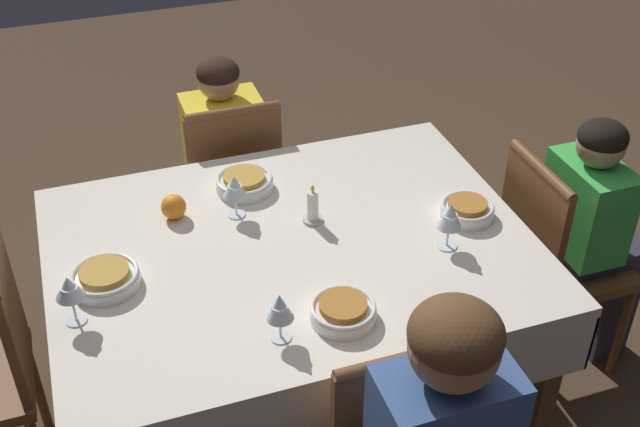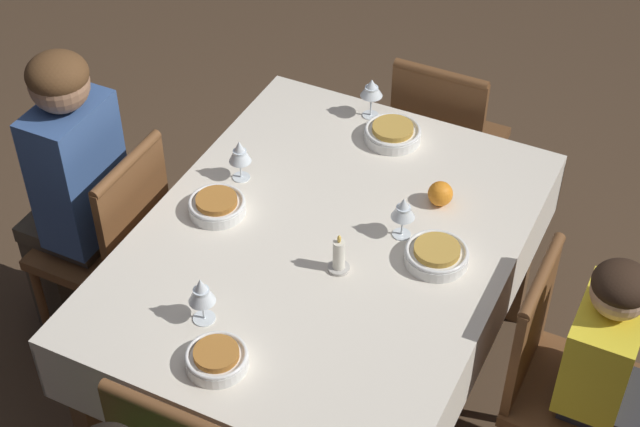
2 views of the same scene
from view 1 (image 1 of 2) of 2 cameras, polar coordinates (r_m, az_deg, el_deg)
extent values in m
plane|color=#4C3826|center=(2.96, -1.76, -13.80)|extent=(8.00, 8.00, 0.00)
cube|color=silver|center=(2.45, -2.07, -2.50)|extent=(1.45, 1.11, 0.04)
cube|color=silver|center=(2.95, -5.17, 1.89)|extent=(1.45, 0.01, 0.20)
cube|color=silver|center=(2.16, 2.44, -13.59)|extent=(1.45, 0.01, 0.20)
cube|color=silver|center=(2.77, 12.42, -1.42)|extent=(0.01, 1.11, 0.20)
cube|color=silver|center=(2.48, -18.37, -7.91)|extent=(0.01, 1.11, 0.20)
cube|color=brown|center=(3.23, 6.70, -0.44)|extent=(0.06, 0.06, 0.72)
cube|color=brown|center=(3.01, -16.82, -5.19)|extent=(0.06, 0.06, 0.72)
cube|color=brown|center=(2.62, 15.61, -12.25)|extent=(0.06, 0.06, 0.72)
cube|color=brown|center=(2.08, 5.66, -14.31)|extent=(0.36, 0.03, 0.42)
cylinder|color=brown|center=(1.92, 6.02, -10.29)|extent=(0.35, 0.04, 0.04)
cube|color=brown|center=(3.00, 17.11, -3.48)|extent=(0.39, 0.39, 0.04)
cube|color=brown|center=(2.77, 14.86, -0.61)|extent=(0.03, 0.36, 0.42)
cylinder|color=brown|center=(2.66, 15.53, 3.02)|extent=(0.04, 0.35, 0.04)
cylinder|color=brown|center=(3.14, 20.62, -7.85)|extent=(0.03, 0.03, 0.42)
cylinder|color=brown|center=(3.32, 17.28, -4.20)|extent=(0.03, 0.03, 0.42)
cylinder|color=brown|center=(2.97, 15.39, -9.54)|extent=(0.03, 0.03, 0.42)
cylinder|color=brown|center=(3.16, 12.23, -5.56)|extent=(0.03, 0.03, 0.42)
cube|color=brown|center=(3.29, -6.53, 1.84)|extent=(0.39, 0.39, 0.04)
cube|color=brown|center=(3.01, -6.02, 3.67)|extent=(0.36, 0.03, 0.42)
cylinder|color=brown|center=(2.91, -6.27, 7.16)|extent=(0.35, 0.04, 0.04)
cylinder|color=brown|center=(3.58, -4.30, 0.71)|extent=(0.03, 0.03, 0.42)
cylinder|color=brown|center=(3.53, -9.57, -0.30)|extent=(0.03, 0.03, 0.42)
cylinder|color=brown|center=(3.32, -2.77, -2.43)|extent=(0.03, 0.03, 0.42)
cylinder|color=brown|center=(3.26, -8.44, -3.58)|extent=(0.03, 0.03, 0.42)
cube|color=brown|center=(2.49, -21.12, -6.80)|extent=(0.03, 0.36, 0.42)
cylinder|color=brown|center=(2.92, -19.51, -11.36)|extent=(0.03, 0.03, 0.42)
sphere|color=#9E7051|center=(1.62, 9.54, -9.27)|extent=(0.19, 0.19, 0.19)
ellipsoid|color=brown|center=(1.60, 9.66, -8.43)|extent=(0.19, 0.19, 0.13)
cube|color=#383342|center=(3.23, 19.41, -5.57)|extent=(0.14, 0.22, 0.46)
cube|color=#383342|center=(3.03, 19.06, -2.27)|extent=(0.31, 0.24, 0.06)
cube|color=green|center=(2.87, 18.44, 0.50)|extent=(0.18, 0.30, 0.34)
sphere|color=tan|center=(2.75, 19.38, 4.66)|extent=(0.16, 0.16, 0.16)
ellipsoid|color=black|center=(2.73, 19.49, 5.17)|extent=(0.16, 0.16, 0.11)
cube|color=#282833|center=(3.56, -7.05, 0.74)|extent=(0.23, 0.14, 0.46)
cube|color=#282833|center=(3.35, -7.04, 3.58)|extent=(0.24, 0.31, 0.06)
cube|color=yellow|center=(3.19, -6.93, 5.67)|extent=(0.30, 0.18, 0.31)
sphere|color=#D6A884|center=(3.08, -7.24, 9.44)|extent=(0.16, 0.16, 0.16)
ellipsoid|color=black|center=(3.06, -7.28, 9.91)|extent=(0.16, 0.16, 0.11)
cylinder|color=white|center=(2.18, 1.65, -7.11)|extent=(0.18, 0.18, 0.04)
torus|color=white|center=(2.16, 1.66, -6.68)|extent=(0.18, 0.18, 0.01)
cylinder|color=#B2702D|center=(2.16, 1.66, -6.56)|extent=(0.13, 0.13, 0.02)
cylinder|color=white|center=(2.14, -2.81, -8.75)|extent=(0.06, 0.06, 0.00)
cylinder|color=white|center=(2.11, -2.83, -8.07)|extent=(0.01, 0.01, 0.07)
cone|color=white|center=(2.06, -2.89, -6.61)|extent=(0.07, 0.07, 0.08)
cylinder|color=white|center=(2.07, -2.88, -6.93)|extent=(0.04, 0.04, 0.04)
cylinder|color=white|center=(2.58, 10.40, 0.12)|extent=(0.17, 0.17, 0.04)
torus|color=white|center=(2.57, 10.45, 0.52)|extent=(0.17, 0.17, 0.01)
cylinder|color=#B2702D|center=(2.57, 10.47, 0.63)|extent=(0.12, 0.12, 0.02)
cylinder|color=white|center=(2.46, 8.99, -2.25)|extent=(0.06, 0.06, 0.00)
cylinder|color=white|center=(2.44, 9.07, -1.57)|extent=(0.01, 0.01, 0.07)
cone|color=white|center=(2.39, 9.24, -0.11)|extent=(0.08, 0.08, 0.08)
cylinder|color=white|center=(2.40, 9.20, -0.44)|extent=(0.05, 0.05, 0.04)
cylinder|color=white|center=(2.68, -5.39, 2.07)|extent=(0.19, 0.19, 0.04)
torus|color=white|center=(2.67, -5.42, 2.47)|extent=(0.19, 0.19, 0.01)
cylinder|color=gold|center=(2.67, -5.43, 2.57)|extent=(0.14, 0.14, 0.02)
cylinder|color=white|center=(2.57, -5.95, -0.06)|extent=(0.06, 0.06, 0.00)
cylinder|color=white|center=(2.55, -6.00, 0.62)|extent=(0.01, 0.01, 0.07)
cone|color=white|center=(2.51, -6.10, 1.96)|extent=(0.07, 0.07, 0.07)
cylinder|color=white|center=(2.52, -6.08, 1.68)|extent=(0.04, 0.04, 0.03)
cylinder|color=white|center=(2.36, -15.00, -4.60)|extent=(0.20, 0.20, 0.04)
torus|color=white|center=(2.34, -15.08, -4.19)|extent=(0.19, 0.19, 0.01)
cylinder|color=gold|center=(2.34, -15.10, -4.08)|extent=(0.14, 0.14, 0.02)
cylinder|color=white|center=(2.28, -16.92, -7.26)|extent=(0.06, 0.06, 0.00)
cylinder|color=white|center=(2.25, -17.11, -6.45)|extent=(0.01, 0.01, 0.08)
cone|color=white|center=(2.20, -17.44, -5.02)|extent=(0.08, 0.08, 0.07)
cylinder|color=white|center=(2.21, -17.38, -5.28)|extent=(0.05, 0.05, 0.03)
cylinder|color=beige|center=(2.53, -0.52, -0.43)|extent=(0.07, 0.07, 0.01)
cylinder|color=white|center=(2.50, -0.53, 0.59)|extent=(0.04, 0.04, 0.10)
ellipsoid|color=#F9C64C|center=(2.46, -0.54, 1.77)|extent=(0.01, 0.01, 0.03)
sphere|color=orange|center=(2.57, -10.37, 0.47)|extent=(0.08, 0.08, 0.08)
camera|label=2|loc=(3.80, 30.47, 40.26)|focal=55.00mm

